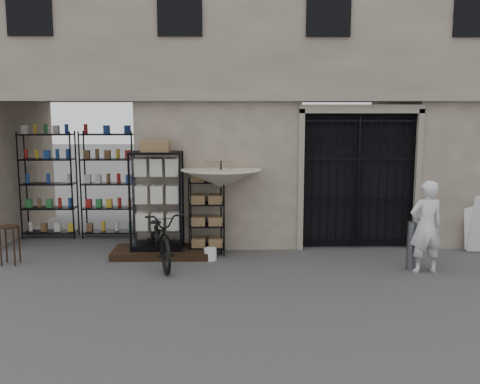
{
  "coord_description": "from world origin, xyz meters",
  "views": [
    {
      "loc": [
        -1.01,
        -9.17,
        2.95
      ],
      "look_at": [
        -0.8,
        1.4,
        1.35
      ],
      "focal_mm": 40.0,
      "sensor_mm": 36.0,
      "label": 1
    }
  ],
  "objects_px": {
    "market_umbrella": "(221,174)",
    "white_bucket": "(210,254)",
    "wire_rack": "(207,216)",
    "display_cabinet": "(157,206)",
    "bicycle": "(161,264)",
    "shopkeeper": "(424,272)",
    "steel_bollard": "(411,246)",
    "wooden_stool": "(10,244)"
  },
  "relations": [
    {
      "from": "market_umbrella",
      "to": "bicycle",
      "type": "xyz_separation_m",
      "value": [
        -1.16,
        -0.71,
        -1.69
      ]
    },
    {
      "from": "market_umbrella",
      "to": "wooden_stool",
      "type": "xyz_separation_m",
      "value": [
        -4.09,
        -0.63,
        -1.29
      ]
    },
    {
      "from": "bicycle",
      "to": "wooden_stool",
      "type": "relative_size",
      "value": 2.7
    },
    {
      "from": "bicycle",
      "to": "steel_bollard",
      "type": "height_order",
      "value": "bicycle"
    },
    {
      "from": "market_umbrella",
      "to": "white_bucket",
      "type": "xyz_separation_m",
      "value": [
        -0.21,
        -0.41,
        -1.57
      ]
    },
    {
      "from": "display_cabinet",
      "to": "steel_bollard",
      "type": "height_order",
      "value": "display_cabinet"
    },
    {
      "from": "display_cabinet",
      "to": "market_umbrella",
      "type": "xyz_separation_m",
      "value": [
        1.3,
        0.04,
        0.65
      ]
    },
    {
      "from": "bicycle",
      "to": "wooden_stool",
      "type": "bearing_deg",
      "value": 161.79
    },
    {
      "from": "steel_bollard",
      "to": "shopkeeper",
      "type": "distance_m",
      "value": 0.52
    },
    {
      "from": "display_cabinet",
      "to": "market_umbrella",
      "type": "relative_size",
      "value": 0.92
    },
    {
      "from": "wire_rack",
      "to": "steel_bollard",
      "type": "relative_size",
      "value": 1.77
    },
    {
      "from": "wooden_stool",
      "to": "bicycle",
      "type": "bearing_deg",
      "value": -1.46
    },
    {
      "from": "white_bucket",
      "to": "bicycle",
      "type": "relative_size",
      "value": 0.12
    },
    {
      "from": "wire_rack",
      "to": "steel_bollard",
      "type": "distance_m",
      "value": 4.07
    },
    {
      "from": "wooden_stool",
      "to": "display_cabinet",
      "type": "bearing_deg",
      "value": 12.05
    },
    {
      "from": "white_bucket",
      "to": "wire_rack",
      "type": "bearing_deg",
      "value": 99.29
    },
    {
      "from": "white_bucket",
      "to": "wooden_stool",
      "type": "distance_m",
      "value": 3.89
    },
    {
      "from": "wire_rack",
      "to": "market_umbrella",
      "type": "relative_size",
      "value": 0.69
    },
    {
      "from": "shopkeeper",
      "to": "market_umbrella",
      "type": "bearing_deg",
      "value": -26.84
    },
    {
      "from": "wire_rack",
      "to": "white_bucket",
      "type": "distance_m",
      "value": 0.83
    },
    {
      "from": "market_umbrella",
      "to": "steel_bollard",
      "type": "height_order",
      "value": "market_umbrella"
    },
    {
      "from": "steel_bollard",
      "to": "display_cabinet",
      "type": "bearing_deg",
      "value": 167.41
    },
    {
      "from": "shopkeeper",
      "to": "white_bucket",
      "type": "bearing_deg",
      "value": -20.47
    },
    {
      "from": "market_umbrella",
      "to": "display_cabinet",
      "type": "bearing_deg",
      "value": -178.24
    },
    {
      "from": "display_cabinet",
      "to": "steel_bollard",
      "type": "bearing_deg",
      "value": -23.21
    },
    {
      "from": "wire_rack",
      "to": "white_bucket",
      "type": "relative_size",
      "value": 6.42
    },
    {
      "from": "market_umbrella",
      "to": "wooden_stool",
      "type": "distance_m",
      "value": 4.33
    },
    {
      "from": "bicycle",
      "to": "shopkeeper",
      "type": "height_order",
      "value": "bicycle"
    },
    {
      "from": "display_cabinet",
      "to": "bicycle",
      "type": "distance_m",
      "value": 1.25
    },
    {
      "from": "display_cabinet",
      "to": "wooden_stool",
      "type": "relative_size",
      "value": 2.81
    },
    {
      "from": "white_bucket",
      "to": "shopkeeper",
      "type": "relative_size",
      "value": 0.15
    },
    {
      "from": "market_umbrella",
      "to": "white_bucket",
      "type": "height_order",
      "value": "market_umbrella"
    },
    {
      "from": "market_umbrella",
      "to": "wire_rack",
      "type": "bearing_deg",
      "value": 164.24
    },
    {
      "from": "market_umbrella",
      "to": "shopkeeper",
      "type": "bearing_deg",
      "value": -18.92
    },
    {
      "from": "display_cabinet",
      "to": "wooden_stool",
      "type": "height_order",
      "value": "display_cabinet"
    },
    {
      "from": "white_bucket",
      "to": "bicycle",
      "type": "height_order",
      "value": "bicycle"
    },
    {
      "from": "bicycle",
      "to": "shopkeeper",
      "type": "distance_m",
      "value": 4.97
    },
    {
      "from": "display_cabinet",
      "to": "white_bucket",
      "type": "height_order",
      "value": "display_cabinet"
    },
    {
      "from": "wire_rack",
      "to": "white_bucket",
      "type": "xyz_separation_m",
      "value": [
        0.08,
        -0.49,
        -0.67
      ]
    },
    {
      "from": "wire_rack",
      "to": "shopkeeper",
      "type": "xyz_separation_m",
      "value": [
        4.07,
        -1.38,
        -0.79
      ]
    },
    {
      "from": "white_bucket",
      "to": "steel_bollard",
      "type": "bearing_deg",
      "value": -10.8
    },
    {
      "from": "market_umbrella",
      "to": "shopkeeper",
      "type": "distance_m",
      "value": 4.34
    }
  ]
}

